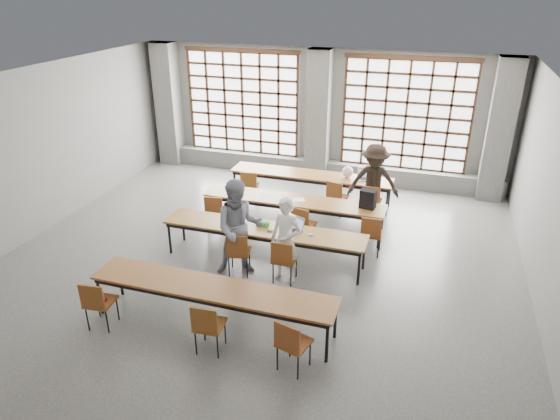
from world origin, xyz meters
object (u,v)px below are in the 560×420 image
object	(u,v)px
desk_row_b	(293,202)
desk_row_d	(212,290)
desk_row_a	(311,177)
chair_near_left	(97,300)
chair_back_left	(249,184)
chair_near_mid	(208,323)
laptop_front	(294,227)
plastic_bag	(348,172)
student_female	(239,228)
mouse	(311,235)
desk_row_c	(264,231)
green_box	(263,224)
chair_mid_right	(371,232)
student_back	(374,182)
chair_front_left	(238,250)
backpack	(368,199)
chair_mid_left	(215,210)
red_pouch	(100,299)
chair_mid_centre	(303,222)
chair_back_mid	(336,195)
chair_back_right	(371,199)
laptop_back	(365,176)
phone	(271,231)
student_male	(286,240)
chair_front_right	(284,257)
chair_near_right	(291,341)

from	to	relation	value
desk_row_b	desk_row_d	distance (m)	3.65
desk_row_a	chair_near_left	xyz separation A→B (m)	(-1.92, -5.89, -0.13)
desk_row_b	chair_back_left	distance (m)	1.73
chair_near_mid	laptop_front	xyz separation A→B (m)	(0.47, 2.89, 0.25)
desk_row_d	plastic_bag	size ratio (longest dim) A/B	13.99
student_female	mouse	bearing A→B (deg)	-2.66
chair_back_left	plastic_bag	size ratio (longest dim) A/B	3.08
desk_row_c	green_box	xyz separation A→B (m)	(-0.05, 0.08, 0.11)
desk_row_b	chair_mid_right	world-z (taller)	chair_mid_right
desk_row_a	student_back	xyz separation A→B (m)	(1.60, -0.50, 0.23)
laptop_front	mouse	distance (m)	0.40
chair_front_left	laptop_front	bearing A→B (deg)	40.49
desk_row_d	backpack	bearing A→B (deg)	63.31
backpack	student_back	bearing A→B (deg)	101.47
chair_mid_left	red_pouch	size ratio (longest dim) A/B	4.40
green_box	chair_mid_centre	bearing A→B (deg)	52.87
chair_back_mid	chair_back_right	bearing A→B (deg)	-0.17
desk_row_a	chair_near_left	size ratio (longest dim) A/B	4.55
chair_near_mid	laptop_back	world-z (taller)	laptop_back
laptop_back	chair_front_left	bearing A→B (deg)	-114.37
red_pouch	desk_row_a	bearing A→B (deg)	71.64
phone	chair_back_mid	bearing A→B (deg)	74.16
chair_back_right	backpack	size ratio (longest dim) A/B	2.20
chair_near_left	student_male	xyz separation A→B (m)	(2.39, 2.28, 0.29)
chair_near_mid	laptop_back	distance (m)	6.15
chair_near_mid	green_box	distance (m)	2.88
desk_row_c	chair_front_right	bearing A→B (deg)	-46.40
student_female	laptop_back	world-z (taller)	student_female
chair_front_right	laptop_back	distance (m)	3.94
chair_mid_right	green_box	size ratio (longest dim) A/B	3.52
chair_front_right	chair_near_mid	size ratio (longest dim) A/B	1.00
chair_mid_centre	green_box	size ratio (longest dim) A/B	3.52
desk_row_b	chair_mid_left	world-z (taller)	chair_mid_left
desk_row_d	student_back	size ratio (longest dim) A/B	2.23
chair_front_right	student_male	distance (m)	0.31
backpack	desk_row_d	bearing A→B (deg)	-106.87
chair_front_left	chair_near_mid	distance (m)	2.19
chair_front_left	mouse	distance (m)	1.39
desk_row_b	desk_row_d	bearing A→B (deg)	-94.05
backpack	red_pouch	bearing A→B (deg)	-120.14
chair_mid_centre	phone	xyz separation A→B (m)	(-0.36, -0.97, 0.20)
desk_row_a	chair_back_left	distance (m)	1.52
chair_mid_left	green_box	world-z (taller)	chair_mid_left
chair_back_mid	chair_near_right	distance (m)	5.28
desk_row_a	backpack	distance (m)	2.27
desk_row_a	laptop_front	world-z (taller)	laptop_front
student_male	red_pouch	xyz separation A→B (m)	(-2.40, -2.20, -0.32)
chair_mid_right	phone	bearing A→B (deg)	-151.63
desk_row_a	green_box	xyz separation A→B (m)	(-0.18, -3.03, 0.11)
chair_back_right	mouse	world-z (taller)	chair_back_right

